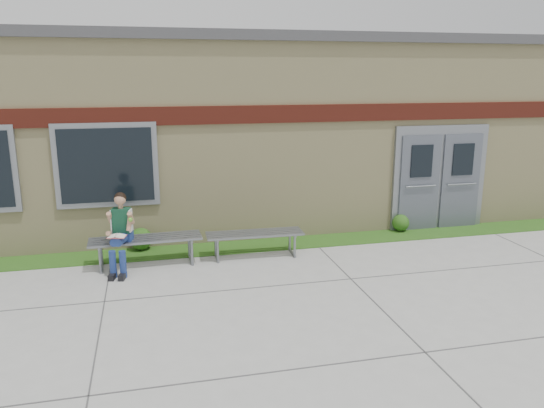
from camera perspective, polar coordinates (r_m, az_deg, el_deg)
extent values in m
plane|color=#9E9E99|center=(8.41, 3.32, -9.88)|extent=(80.00, 80.00, 0.00)
cube|color=#204B14|center=(10.75, -0.64, -4.41)|extent=(16.00, 0.80, 0.02)
cube|color=beige|center=(13.62, -3.83, 8.00)|extent=(16.00, 6.00, 4.00)
cube|color=#3F3F42|center=(13.57, -3.98, 16.86)|extent=(16.20, 6.20, 0.20)
cube|color=maroon|center=(10.60, -1.12, 9.63)|extent=(16.00, 0.06, 0.35)
cube|color=slate|center=(10.49, -17.36, 4.00)|extent=(1.90, 0.08, 1.60)
cube|color=black|center=(10.45, -17.37, 3.97)|extent=(1.70, 0.04, 1.40)
cube|color=slate|center=(12.26, 17.53, 2.73)|extent=(2.20, 0.08, 2.30)
cube|color=#4F545F|center=(11.99, 15.56, 2.14)|extent=(0.92, 0.06, 2.10)
cube|color=#4F545F|center=(12.50, 19.59, 2.30)|extent=(0.92, 0.06, 2.10)
cube|color=slate|center=(9.80, -13.43, -3.66)|extent=(2.00, 0.61, 0.04)
cube|color=slate|center=(9.92, -17.93, -5.38)|extent=(0.07, 0.55, 0.45)
cube|color=slate|center=(9.90, -8.74, -4.89)|extent=(0.07, 0.55, 0.45)
cube|color=slate|center=(9.99, -1.86, -3.19)|extent=(1.83, 0.56, 0.04)
cube|color=slate|center=(9.96, -5.97, -4.81)|extent=(0.06, 0.51, 0.41)
cube|color=slate|center=(10.23, 2.15, -4.24)|extent=(0.06, 0.51, 0.41)
cube|color=navy|center=(9.73, -15.73, -3.34)|extent=(0.37, 0.30, 0.15)
cube|color=#0F3928|center=(9.63, -15.87, -1.70)|extent=(0.34, 0.25, 0.44)
sphere|color=tan|center=(9.53, -16.04, 0.48)|extent=(0.24, 0.24, 0.20)
sphere|color=black|center=(9.55, -16.01, 0.61)|extent=(0.25, 0.25, 0.21)
cylinder|color=navy|center=(9.52, -16.62, -3.66)|extent=(0.23, 0.42, 0.14)
cylinder|color=navy|center=(9.48, -15.63, -3.68)|extent=(0.23, 0.42, 0.14)
cylinder|color=navy|center=(9.43, -16.74, -6.23)|extent=(0.11, 0.11, 0.47)
cylinder|color=navy|center=(9.38, -15.74, -6.26)|extent=(0.11, 0.11, 0.47)
cube|color=black|center=(9.43, -16.78, -7.45)|extent=(0.15, 0.26, 0.09)
cube|color=black|center=(9.39, -15.77, -7.49)|extent=(0.15, 0.26, 0.09)
cylinder|color=tan|center=(9.62, -17.02, -1.46)|extent=(0.13, 0.23, 0.25)
cylinder|color=tan|center=(9.52, -14.94, -1.47)|extent=(0.13, 0.23, 0.25)
cube|color=white|center=(9.37, -16.36, -3.32)|extent=(0.33, 0.27, 0.01)
cube|color=#C84B51|center=(9.37, -16.35, -3.39)|extent=(0.34, 0.28, 0.01)
sphere|color=#64B02E|center=(9.39, -14.98, -1.63)|extent=(0.08, 0.08, 0.08)
sphere|color=#204B14|center=(10.69, -13.93, -3.67)|extent=(0.43, 0.43, 0.43)
sphere|color=#204B14|center=(11.94, 13.68, -1.97)|extent=(0.37, 0.37, 0.37)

